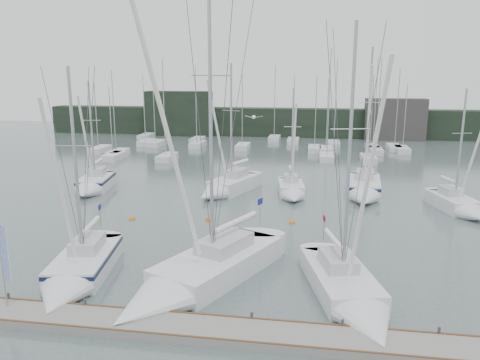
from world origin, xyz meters
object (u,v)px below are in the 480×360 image
Objects in this scene: sailboat_near_center at (189,280)px; buoy_a at (209,220)px; sailboat_mid_c at (292,191)px; buoy_b at (292,223)px; sailboat_near_right at (352,298)px; dock_banner at (4,258)px; sailboat_mid_a at (93,185)px; sailboat_mid_b at (225,188)px; sailboat_mid_e at (461,207)px; buoy_c at (132,219)px; sailboat_near_left at (76,274)px; sailboat_mid_d at (364,190)px.

sailboat_near_center reaches higher than buoy_a.
buoy_b is at bearing -94.08° from sailboat_mid_c.
sailboat_near_right is 23.64× the size of buoy_a.
sailboat_near_right reaches higher than dock_banner.
sailboat_near_right is 1.28× the size of sailboat_mid_a.
sailboat_mid_b is 20.40m from sailboat_mid_e.
dock_banner reaches higher than buoy_b.
sailboat_mid_c reaches higher than buoy_c.
sailboat_mid_e is (9.91, 17.48, 0.01)m from sailboat_near_right.
buoy_c is (-7.67, 11.36, -0.61)m from sailboat_near_center.
buoy_b is at bearing -28.77° from sailboat_mid_a.
sailboat_near_left is 0.66× the size of sailboat_near_center.
sailboat_mid_e is at bearing -19.49° from sailboat_mid_c.
sailboat_mid_c is (6.31, -0.13, -0.07)m from sailboat_mid_b.
sailboat_near_left is 1.17× the size of sailboat_mid_c.
buoy_c is at bearing -175.26° from buoy_b.
sailboat_mid_d is at bearing 54.74° from buoy_b.
sailboat_near_right is at bearing -91.53° from sailboat_mid_d.
sailboat_mid_a is (-14.73, 19.10, 0.01)m from sailboat_near_center.
dock_banner is (7.02, -22.80, 2.24)m from sailboat_mid_a.
sailboat_mid_a is 23.03× the size of buoy_b.
buoy_b is 0.12× the size of dock_banner.
sailboat_near_center is 24.12m from sailboat_mid_a.
sailboat_mid_c reaches higher than buoy_b.
sailboat_mid_a is 32.99m from sailboat_mid_e.
dock_banner is (-0.04, -15.06, 2.87)m from buoy_c.
sailboat_mid_d is at bearing 77.01° from dock_banner.
sailboat_mid_d reaches higher than buoy_c.
dock_banner is at bearing -156.36° from sailboat_mid_e.
sailboat_mid_c is (-3.94, 20.53, 0.01)m from sailboat_near_right.
sailboat_near_center is (6.27, 0.08, 0.05)m from sailboat_near_left.
sailboat_near_left reaches higher than sailboat_mid_a.
sailboat_mid_b is at bearing 68.48° from sailboat_near_left.
sailboat_mid_d is 3.44× the size of dock_banner.
sailboat_near_center is at bearing -62.86° from sailboat_mid_b.
sailboat_near_left is at bearing -80.40° from sailboat_mid_b.
sailboat_near_left is 11.54m from buoy_c.
sailboat_near_left is at bearing -110.60° from buoy_a.
sailboat_near_center is 24.91m from sailboat_mid_e.
sailboat_mid_a is 18.44× the size of buoy_a.
sailboat_near_center is 1.31× the size of sailboat_mid_d.
sailboat_mid_a is 19.11m from sailboat_mid_c.
sailboat_mid_d is 15.47m from buoy_a.
sailboat_mid_b is at bearing -4.91° from sailboat_mid_a.
sailboat_near_right is 1.12× the size of sailboat_mid_b.
sailboat_near_center is 36.61× the size of buoy_c.
sailboat_mid_a is at bearing 152.08° from buoy_a.
sailboat_near_center is 23.79m from sailboat_mid_d.
sailboat_mid_e is at bearing 25.44° from sailboat_near_left.
sailboat_mid_d is at bearing 27.70° from buoy_c.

